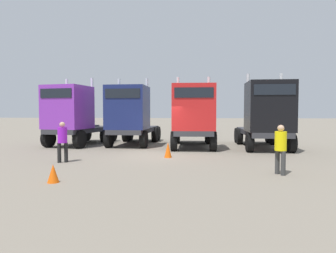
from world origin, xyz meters
TOP-DOWN VIEW (x-y plane):
  - ground at (0.00, 0.00)m, footprint 200.00×200.00m
  - semi_truck_purple at (-5.96, 3.54)m, footprint 3.35×6.03m
  - semi_truck_navy at (-2.28, 4.04)m, footprint 2.67×6.28m
  - semi_truck_red at (1.79, 3.11)m, footprint 2.82×6.52m
  - semi_truck_black at (6.00, 2.94)m, footprint 2.62×6.47m
  - visitor_in_hivis at (5.04, -4.13)m, footprint 0.54×0.54m
  - visitor_with_camera at (-3.70, -2.58)m, footprint 0.54×0.54m
  - traffic_cone_near at (0.69, -0.65)m, footprint 0.36×0.36m
  - traffic_cone_mid at (-2.26, -6.15)m, footprint 0.36×0.36m

SIDE VIEW (x-z plane):
  - ground at x=0.00m, z-range 0.00..0.00m
  - traffic_cone_mid at x=-2.26m, z-range 0.00..0.58m
  - traffic_cone_near at x=0.69m, z-range 0.00..0.74m
  - visitor_in_hivis at x=5.04m, z-range 0.14..1.88m
  - visitor_with_camera at x=-3.70m, z-range 0.14..1.91m
  - semi_truck_red at x=1.79m, z-range -0.23..4.14m
  - semi_truck_navy at x=-2.28m, z-range -0.24..4.18m
  - semi_truck_black at x=6.00m, z-range -0.25..4.23m
  - semi_truck_purple at x=-5.96m, z-range -0.21..4.22m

